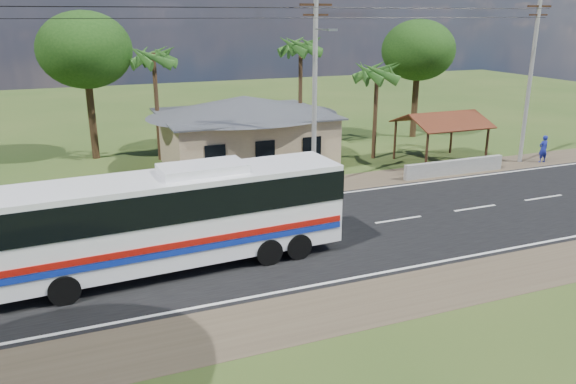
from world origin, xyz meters
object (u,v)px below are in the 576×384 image
(coach_bus, at_px, (177,211))
(waiting_shed, at_px, (442,121))
(motorcycle, at_px, (289,189))
(person, at_px, (543,149))

(coach_bus, bearing_deg, waiting_shed, 23.97)
(motorcycle, xyz_separation_m, person, (18.31, 0.79, 0.44))
(coach_bus, relative_size, motorcycle, 7.30)
(waiting_shed, height_order, coach_bus, coach_bus)
(person, bearing_deg, waiting_shed, -20.07)
(waiting_shed, relative_size, motorcycle, 2.92)
(waiting_shed, height_order, person, waiting_shed)
(person, bearing_deg, motorcycle, 5.26)
(waiting_shed, bearing_deg, coach_bus, -152.88)
(waiting_shed, xyz_separation_m, coach_bus, (-19.16, -9.81, -0.45))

